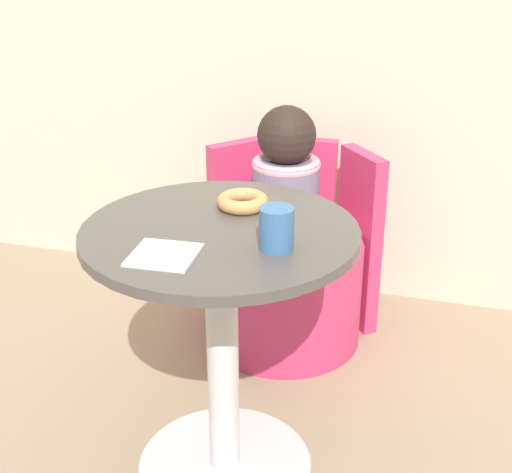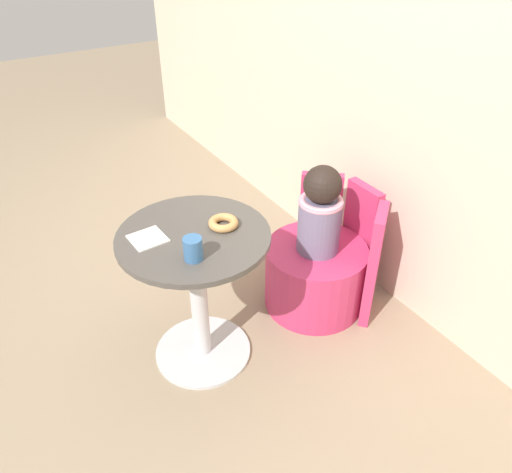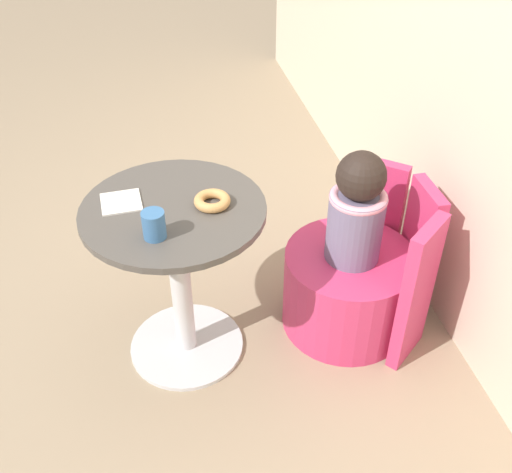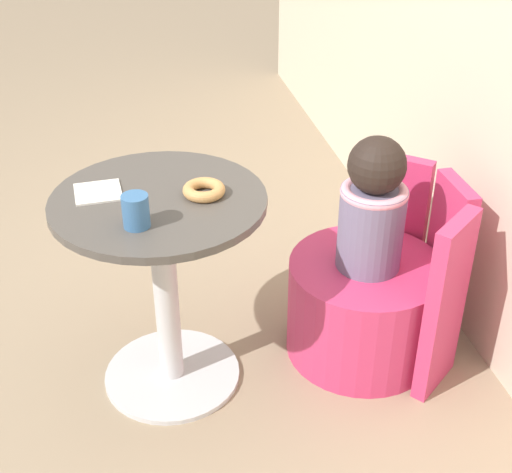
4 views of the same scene
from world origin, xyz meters
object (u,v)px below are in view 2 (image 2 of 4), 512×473
object	(u,v)px
donut	(223,223)
cup	(193,249)
round_table	(197,278)
tub_chair	(315,276)
child_figure	(320,212)

from	to	relation	value
donut	cup	distance (m)	0.25
round_table	tub_chair	size ratio (longest dim) A/B	1.33
donut	round_table	bearing A→B (deg)	-95.53
round_table	cup	world-z (taller)	cup
round_table	child_figure	xyz separation A→B (m)	(-0.01, 0.68, 0.11)
cup	tub_chair	bearing A→B (deg)	102.30
tub_chair	child_figure	distance (m)	0.40
round_table	donut	bearing A→B (deg)	84.47
round_table	tub_chair	xyz separation A→B (m)	(-0.01, 0.68, -0.29)
child_figure	cup	xyz separation A→B (m)	(0.16, -0.75, 0.16)
child_figure	cup	size ratio (longest dim) A/B	4.90
child_figure	donut	size ratio (longest dim) A/B	3.66
round_table	cup	xyz separation A→B (m)	(0.15, -0.07, 0.28)
tub_chair	cup	xyz separation A→B (m)	(0.16, -0.75, 0.56)
child_figure	cup	distance (m)	0.78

